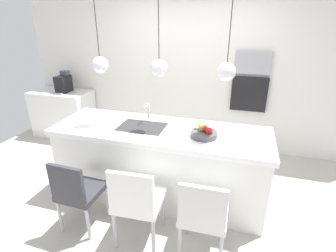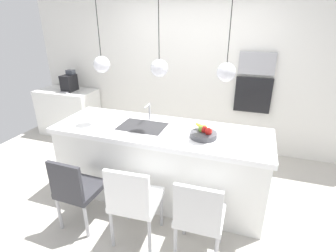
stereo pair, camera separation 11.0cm
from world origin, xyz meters
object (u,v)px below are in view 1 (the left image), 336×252
at_px(microwave, 253,63).
at_px(chair_far, 203,214).
at_px(chair_near, 78,191).
at_px(fruit_bowl, 204,132).
at_px(oven, 249,94).
at_px(chair_middle, 137,200).
at_px(coffee_machine, 64,83).

distance_m(microwave, chair_far, 2.62).
relative_size(chair_near, chair_far, 0.96).
height_order(fruit_bowl, chair_near, fruit_bowl).
height_order(microwave, oven, microwave).
xyz_separation_m(fruit_bowl, chair_middle, (-0.51, -0.75, -0.47)).
height_order(oven, chair_middle, oven).
distance_m(fruit_bowl, chair_middle, 1.02).
xyz_separation_m(fruit_bowl, microwave, (0.46, 1.64, 0.53)).
relative_size(microwave, chair_near, 0.63).
xyz_separation_m(coffee_machine, chair_middle, (2.32, -2.10, -0.52)).
relative_size(chair_near, chair_middle, 0.94).
bearing_deg(fruit_bowl, chair_near, -147.77).
height_order(coffee_machine, microwave, microwave).
bearing_deg(chair_far, chair_middle, -179.56).
xyz_separation_m(chair_near, chair_middle, (0.67, -0.00, 0.04)).
bearing_deg(chair_middle, chair_far, 0.44).
xyz_separation_m(oven, chair_near, (-1.65, -2.39, -0.53)).
bearing_deg(chair_near, chair_far, 0.01).
distance_m(oven, chair_far, 2.47).
relative_size(oven, chair_far, 0.63).
xyz_separation_m(oven, chair_far, (-0.33, -2.39, -0.51)).
relative_size(coffee_machine, oven, 0.68).
relative_size(microwave, oven, 0.96).
bearing_deg(coffee_machine, microwave, 5.15).
xyz_separation_m(fruit_bowl, coffee_machine, (-2.83, 1.35, 0.05)).
distance_m(chair_near, chair_middle, 0.68).
xyz_separation_m(coffee_machine, oven, (3.30, 0.30, -0.02)).
bearing_deg(microwave, chair_far, -97.76).
distance_m(microwave, chair_near, 3.09).
bearing_deg(chair_near, coffee_machine, 128.13).
height_order(chair_near, chair_far, chair_far).
bearing_deg(fruit_bowl, coffee_machine, 154.58).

